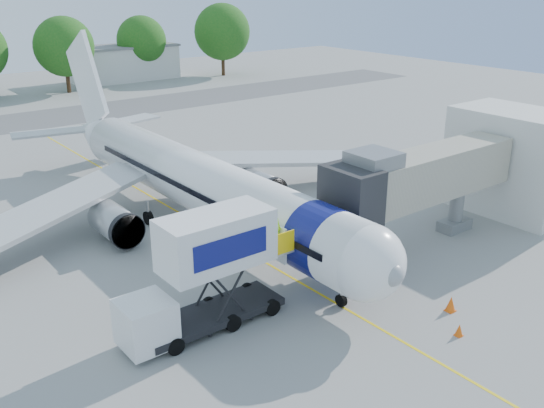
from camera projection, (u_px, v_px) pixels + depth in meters
ground at (233, 244)px, 37.08m from camera, size 160.00×160.00×0.00m
guidance_line at (233, 244)px, 37.08m from camera, size 0.15×70.00×0.01m
taxiway_strip at (21, 122)px, 68.07m from camera, size 120.00×10.00×0.01m
aircraft at (196, 181)px, 39.08m from camera, size 34.17×37.73×11.35m
jet_bridge at (414, 180)px, 34.98m from camera, size 13.90×3.20×6.60m
terminal_stub at (513, 161)px, 41.32m from camera, size 5.00×8.00×7.00m
catering_hiloader at (205, 274)px, 27.33m from camera, size 8.50×2.44×5.50m
ground_tug at (451, 343)px, 25.74m from camera, size 3.75×2.15×1.45m
safety_cone_a at (451, 304)px, 29.50m from camera, size 0.50×0.50×0.80m
safety_cone_b at (459, 330)px, 27.50m from camera, size 0.38×0.38×0.60m
outbuilding_right at (124, 63)px, 94.54m from camera, size 16.40×7.40×5.30m
tree_e at (64, 47)px, 82.90m from camera, size 8.14×8.14×10.38m
tree_f at (141, 41)px, 94.19m from camera, size 7.64×7.64×9.74m
tree_g at (222, 32)px, 97.37m from camera, size 8.95×8.95×11.41m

